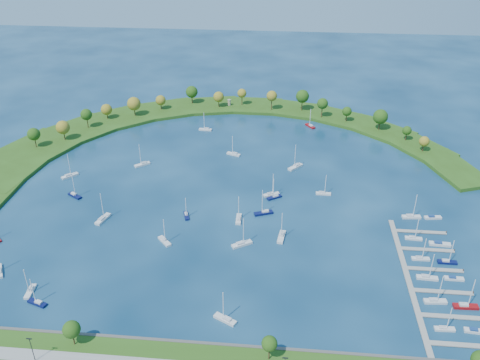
# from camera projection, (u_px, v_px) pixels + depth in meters

# --- Properties ---
(ground) EXTENTS (700.00, 700.00, 0.00)m
(ground) POSITION_uv_depth(u_px,v_px,m) (229.00, 191.00, 259.57)
(ground) COLOR #07243F
(ground) RESTS_ON ground
(breakwater) EXTENTS (286.74, 247.64, 2.00)m
(breakwater) POSITION_uv_depth(u_px,v_px,m) (162.00, 145.00, 305.08)
(breakwater) COLOR #2B4C14
(breakwater) RESTS_ON ground
(breakwater_trees) EXTENTS (233.49, 87.61, 14.77)m
(breakwater_trees) POSITION_uv_depth(u_px,v_px,m) (220.00, 108.00, 332.04)
(breakwater_trees) COLOR #382314
(breakwater_trees) RESTS_ON breakwater
(harbor_tower) EXTENTS (2.60, 2.60, 4.28)m
(harbor_tower) POSITION_uv_depth(u_px,v_px,m) (229.00, 102.00, 358.15)
(harbor_tower) COLOR gray
(harbor_tower) RESTS_ON breakwater
(dock_system) EXTENTS (24.28, 82.00, 1.60)m
(dock_system) POSITION_uv_depth(u_px,v_px,m) (427.00, 280.00, 199.56)
(dock_system) COLOR gray
(dock_system) RESTS_ON ground
(moored_boat_0) EXTENTS (8.40, 6.51, 12.42)m
(moored_boat_0) POSITION_uv_depth(u_px,v_px,m) (75.00, 195.00, 254.49)
(moored_boat_0) COLOR #0A1042
(moored_boat_0) RESTS_ON ground
(moored_boat_1) EXTENTS (8.52, 9.18, 14.41)m
(moored_boat_1) POSITION_uv_depth(u_px,v_px,m) (296.00, 166.00, 281.09)
(moored_boat_1) COLOR silver
(moored_boat_1) RESTS_ON ground
(moored_boat_2) EXTENTS (2.92, 8.16, 11.75)m
(moored_boat_2) POSITION_uv_depth(u_px,v_px,m) (30.00, 291.00, 193.20)
(moored_boat_2) COLOR silver
(moored_boat_2) RESTS_ON ground
(moored_boat_3) EXTENTS (8.87, 6.29, 12.86)m
(moored_boat_3) POSITION_uv_depth(u_px,v_px,m) (225.00, 319.00, 180.40)
(moored_boat_3) COLOR silver
(moored_boat_3) RESTS_ON ground
(moored_boat_4) EXTENTS (8.22, 4.71, 11.66)m
(moored_boat_4) POSITION_uv_depth(u_px,v_px,m) (37.00, 302.00, 187.74)
(moored_boat_4) COLOR #0A1042
(moored_boat_4) RESTS_ON ground
(moored_boat_5) EXTENTS (8.48, 5.56, 12.16)m
(moored_boat_5) POSITION_uv_depth(u_px,v_px,m) (271.00, 194.00, 255.40)
(moored_boat_5) COLOR silver
(moored_boat_5) RESTS_ON ground
(moored_boat_8) EXTENTS (8.06, 8.33, 13.31)m
(moored_boat_8) POSITION_uv_depth(u_px,v_px,m) (70.00, 175.00, 272.19)
(moored_boat_8) COLOR silver
(moored_boat_8) RESTS_ON ground
(moored_boat_9) EXTENTS (8.49, 5.12, 12.07)m
(moored_boat_9) POSITION_uv_depth(u_px,v_px,m) (234.00, 154.00, 295.05)
(moored_boat_9) COLOR silver
(moored_boat_9) RESTS_ON ground
(moored_boat_10) EXTENTS (7.69, 6.10, 11.44)m
(moored_boat_10) POSITION_uv_depth(u_px,v_px,m) (274.00, 197.00, 253.14)
(moored_boat_10) COLOR #0A1042
(moored_boat_10) RESTS_ON ground
(moored_boat_11) EXTENTS (6.73, 8.12, 12.22)m
(moored_boat_11) POSITION_uv_depth(u_px,v_px,m) (310.00, 126.00, 330.60)
(moored_boat_11) COLOR maroon
(moored_boat_11) RESTS_ON ground
(moored_boat_12) EXTENTS (5.33, 9.94, 14.07)m
(moored_boat_12) POSITION_uv_depth(u_px,v_px,m) (103.00, 218.00, 235.96)
(moored_boat_12) COLOR silver
(moored_boat_12) RESTS_ON ground
(moored_boat_13) EXTENTS (4.05, 7.36, 10.43)m
(moored_boat_13) POSITION_uv_depth(u_px,v_px,m) (186.00, 215.00, 238.76)
(moored_boat_13) COLOR #0A1042
(moored_boat_13) RESTS_ON ground
(moored_boat_14) EXTENTS (3.87, 9.61, 13.74)m
(moored_boat_14) POSITION_uv_depth(u_px,v_px,m) (282.00, 236.00, 223.84)
(moored_boat_14) COLOR silver
(moored_boat_14) RESTS_ON ground
(moored_boat_15) EXTENTS (7.25, 7.82, 12.26)m
(moored_boat_15) POSITION_uv_depth(u_px,v_px,m) (164.00, 240.00, 221.14)
(moored_boat_15) COLOR silver
(moored_boat_15) RESTS_ON ground
(moored_boat_16) EXTENTS (8.37, 2.87, 12.10)m
(moored_boat_16) POSITION_uv_depth(u_px,v_px,m) (205.00, 129.00, 325.83)
(moored_boat_16) COLOR silver
(moored_boat_16) RESTS_ON ground
(moored_boat_17) EXTENTS (9.15, 7.13, 13.54)m
(moored_boat_17) POSITION_uv_depth(u_px,v_px,m) (242.00, 244.00, 219.10)
(moored_boat_17) COLOR silver
(moored_boat_17) RESTS_ON ground
(moored_boat_18) EXTENTS (7.65, 2.33, 11.16)m
(moored_boat_18) POSITION_uv_depth(u_px,v_px,m) (323.00, 193.00, 256.31)
(moored_boat_18) COLOR silver
(moored_boat_18) RESTS_ON ground
(moored_boat_19) EXTENTS (2.59, 8.50, 12.41)m
(moored_boat_19) POSITION_uv_depth(u_px,v_px,m) (239.00, 218.00, 236.05)
(moored_boat_19) COLOR silver
(moored_boat_19) RESTS_ON ground
(moored_boat_20) EXTENTS (8.48, 7.63, 13.13)m
(moored_boat_20) POSITION_uv_depth(u_px,v_px,m) (142.00, 164.00, 283.73)
(moored_boat_20) COLOR silver
(moored_boat_20) RESTS_ON ground
(moored_boat_21) EXTENTS (9.36, 5.63, 13.31)m
(moored_boat_21) POSITION_uv_depth(u_px,v_px,m) (264.00, 212.00, 240.59)
(moored_boat_21) COLOR #0A1042
(moored_boat_21) RESTS_ON ground
(docked_boat_0) EXTENTS (7.14, 2.20, 10.41)m
(docked_boat_0) POSITION_uv_depth(u_px,v_px,m) (445.00, 328.00, 176.57)
(docked_boat_0) COLOR silver
(docked_boat_0) RESTS_ON ground
(docked_boat_1) EXTENTS (7.96, 2.85, 1.59)m
(docked_boat_1) POSITION_uv_depth(u_px,v_px,m) (475.00, 331.00, 175.81)
(docked_boat_1) COLOR silver
(docked_boat_1) RESTS_ON ground
(docked_boat_2) EXTENTS (8.60, 2.99, 12.42)m
(docked_boat_2) POSITION_uv_depth(u_px,v_px,m) (435.00, 301.00, 188.45)
(docked_boat_2) COLOR silver
(docked_boat_2) RESTS_ON ground
(docked_boat_3) EXTENTS (9.12, 2.82, 13.29)m
(docked_boat_3) POSITION_uv_depth(u_px,v_px,m) (466.00, 306.00, 186.07)
(docked_boat_3) COLOR maroon
(docked_boat_3) RESTS_ON ground
(docked_boat_4) EXTENTS (8.43, 2.80, 12.22)m
(docked_boat_4) POSITION_uv_depth(u_px,v_px,m) (427.00, 277.00, 200.04)
(docked_boat_4) COLOR silver
(docked_boat_4) RESTS_ON ground
(docked_boat_5) EXTENTS (7.57, 2.27, 1.53)m
(docked_boat_5) POSITION_uv_depth(u_px,v_px,m) (454.00, 278.00, 199.85)
(docked_boat_5) COLOR silver
(docked_boat_5) RESTS_ON ground
(docked_boat_6) EXTENTS (7.40, 2.25, 10.81)m
(docked_boat_6) POSITION_uv_depth(u_px,v_px,m) (421.00, 258.00, 210.56)
(docked_boat_6) COLOR silver
(docked_boat_6) RESTS_ON ground
(docked_boat_7) EXTENTS (7.86, 2.27, 11.52)m
(docked_boat_7) POSITION_uv_depth(u_px,v_px,m) (447.00, 261.00, 208.60)
(docked_boat_7) COLOR #0A1042
(docked_boat_7) RESTS_ON ground
(docked_boat_8) EXTENTS (7.52, 2.57, 10.87)m
(docked_boat_8) POSITION_uv_depth(u_px,v_px,m) (414.00, 238.00, 222.99)
(docked_boat_8) COLOR silver
(docked_boat_8) RESTS_ON ground
(docked_boat_9) EXTENTS (9.19, 3.03, 1.85)m
(docked_boat_9) POSITION_uv_depth(u_px,v_px,m) (440.00, 244.00, 219.38)
(docked_boat_9) COLOR silver
(docked_boat_9) RESTS_ON ground
(docked_boat_10) EXTENTS (8.92, 3.25, 12.83)m
(docked_boat_10) POSITION_uv_depth(u_px,v_px,m) (411.00, 216.00, 237.70)
(docked_boat_10) COLOR silver
(docked_boat_10) RESTS_ON ground
(docked_boat_11) EXTENTS (8.19, 3.29, 1.62)m
(docked_boat_11) POSITION_uv_depth(u_px,v_px,m) (433.00, 217.00, 237.49)
(docked_boat_11) COLOR silver
(docked_boat_11) RESTS_ON ground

